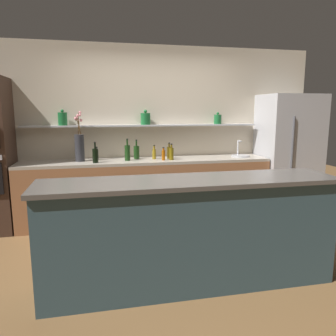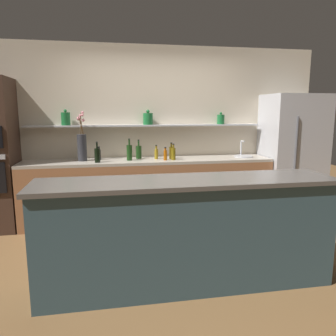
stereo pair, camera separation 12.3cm
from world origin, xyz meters
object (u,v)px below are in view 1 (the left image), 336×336
at_px(bottle_oil_3, 171,154).
at_px(bottle_wine_1, 127,152).
at_px(flower_vase, 79,146).
at_px(refrigerator, 288,154).
at_px(bottle_oil_7, 154,153).
at_px(bottle_oil_6, 169,152).
at_px(bottle_wine_2, 95,155).
at_px(bottle_sauce_5, 163,155).
at_px(bottle_wine_0, 136,152).
at_px(sink_fixture, 240,155).
at_px(bottle_sauce_4, 97,154).

bearing_deg(bottle_oil_3, bottle_wine_1, 173.31).
xyz_separation_m(flower_vase, bottle_wine_1, (0.66, -0.08, -0.10)).
bearing_deg(refrigerator, bottle_oil_3, -177.75).
xyz_separation_m(refrigerator, flower_vase, (-3.22, 0.08, 0.20)).
bearing_deg(bottle_oil_3, bottle_oil_7, 148.66).
bearing_deg(bottle_oil_6, bottle_oil_7, 176.32).
height_order(bottle_wine_2, bottle_sauce_5, bottle_wine_2).
bearing_deg(bottle_sauce_5, bottle_wine_2, -177.91).
distance_m(flower_vase, bottle_wine_0, 0.82).
height_order(flower_vase, bottle_sauce_5, flower_vase).
relative_size(bottle_wine_2, bottle_oil_7, 1.38).
bearing_deg(refrigerator, sink_fixture, 176.48).
xyz_separation_m(refrigerator, bottle_sauce_5, (-2.05, -0.08, 0.06)).
relative_size(flower_vase, bottle_oil_3, 2.96).
distance_m(bottle_wine_2, bottle_sauce_4, 0.24).
height_order(bottle_sauce_4, bottle_oil_6, bottle_oil_6).
relative_size(sink_fixture, bottle_sauce_5, 1.51).
xyz_separation_m(bottle_wine_2, bottle_oil_3, (1.08, 0.04, -0.01)).
height_order(sink_fixture, bottle_sauce_4, sink_fixture).
relative_size(bottle_wine_0, bottle_wine_2, 0.99).
relative_size(bottle_sauce_4, bottle_oil_6, 0.81).
bearing_deg(flower_vase, bottle_oil_3, -6.71).
bearing_deg(bottle_oil_7, bottle_wine_0, 161.25).
distance_m(refrigerator, bottle_sauce_5, 2.05).
xyz_separation_m(sink_fixture, bottle_wine_0, (-1.62, 0.10, 0.08)).
height_order(bottle_wine_0, bottle_oil_3, bottle_wine_0).
bearing_deg(bottle_oil_7, sink_fixture, -0.66).
height_order(bottle_wine_0, bottle_oil_6, bottle_wine_0).
bearing_deg(sink_fixture, bottle_sauce_4, 177.92).
height_order(flower_vase, bottle_sauce_4, flower_vase).
xyz_separation_m(bottle_oil_3, bottle_sauce_4, (-1.06, 0.20, -0.01)).
bearing_deg(bottle_oil_7, bottle_wine_2, -168.28).
bearing_deg(bottle_sauce_5, bottle_oil_7, 128.32).
relative_size(refrigerator, flower_vase, 2.67).
distance_m(refrigerator, bottle_oil_3, 1.93).
xyz_separation_m(bottle_wine_0, bottle_sauce_5, (0.36, -0.23, -0.02)).
distance_m(bottle_wine_1, bottle_wine_2, 0.46).
relative_size(bottle_oil_3, bottle_sauce_4, 1.21).
bearing_deg(sink_fixture, bottle_oil_7, 179.34).
distance_m(bottle_wine_1, bottle_sauce_4, 0.45).
xyz_separation_m(bottle_wine_0, bottle_sauce_4, (-0.58, -0.02, -0.02)).
height_order(sink_fixture, bottle_sauce_5, sink_fixture).
bearing_deg(bottle_oil_7, refrigerator, -1.72).
relative_size(bottle_wine_0, bottle_oil_6, 1.18).
height_order(sink_fixture, bottle_oil_3, sink_fixture).
relative_size(refrigerator, bottle_oil_6, 7.75).
xyz_separation_m(bottle_wine_2, bottle_oil_7, (0.85, 0.18, -0.02)).
relative_size(sink_fixture, bottle_oil_7, 1.37).
xyz_separation_m(bottle_wine_2, bottle_sauce_5, (0.96, 0.04, -0.02)).
bearing_deg(bottle_wine_0, bottle_wine_2, -156.35).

